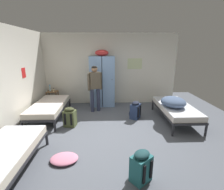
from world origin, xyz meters
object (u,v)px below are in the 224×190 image
(bedding_heap, at_px, (173,102))
(bed_right, at_px, (175,108))
(bed_left_front, at_px, (1,156))
(locker_bank, at_px, (102,80))
(clothes_pile_pink, at_px, (64,159))
(backpack_olive, at_px, (70,117))
(backpack_navy, at_px, (135,110))
(lotion_bottle, at_px, (54,90))
(bed_left_rear, at_px, (49,106))
(shelf_unit, at_px, (53,97))
(water_bottle, at_px, (50,88))
(person_traveler, at_px, (95,85))
(backpack_teal, at_px, (141,167))

(bedding_heap, bearing_deg, bed_right, 40.16)
(bed_left_front, xyz_separation_m, bed_right, (3.85, 2.12, 0.00))
(locker_bank, height_order, clothes_pile_pink, locker_bank)
(backpack_olive, relative_size, backpack_navy, 1.00)
(lotion_bottle, bearing_deg, bed_left_rear, -80.79)
(bedding_heap, xyz_separation_m, lotion_bottle, (-3.88, 1.55, -0.00))
(backpack_olive, relative_size, clothes_pile_pink, 1.02)
(shelf_unit, distance_m, backpack_olive, 2.01)
(lotion_bottle, height_order, backpack_olive, lotion_bottle)
(bed_left_front, xyz_separation_m, water_bottle, (-0.33, 3.62, 0.30))
(person_traveler, xyz_separation_m, lotion_bottle, (-1.58, 0.59, -0.32))
(water_bottle, bearing_deg, bedding_heap, -21.81)
(clothes_pile_pink, bearing_deg, person_traveler, 80.23)
(bed_left_rear, bearing_deg, bed_left_front, -90.00)
(backpack_navy, height_order, clothes_pile_pink, backpack_navy)
(shelf_unit, height_order, bedding_heap, bedding_heap)
(lotion_bottle, height_order, clothes_pile_pink, lotion_bottle)
(bedding_heap, height_order, water_bottle, water_bottle)
(shelf_unit, xyz_separation_m, backpack_teal, (2.57, -3.79, -0.09))
(lotion_bottle, relative_size, backpack_teal, 0.24)
(shelf_unit, relative_size, water_bottle, 2.31)
(shelf_unit, bearing_deg, water_bottle, 165.96)
(person_traveler, bearing_deg, bed_right, -19.02)
(bed_left_front, height_order, bed_left_rear, same)
(bed_left_front, distance_m, bedding_heap, 4.22)
(shelf_unit, bearing_deg, lotion_bottle, -29.74)
(backpack_navy, xyz_separation_m, clothes_pile_pink, (-1.72, -1.98, -0.21))
(bed_left_rear, distance_m, bed_right, 3.86)
(shelf_unit, bearing_deg, backpack_teal, -55.83)
(bed_left_front, height_order, backpack_olive, backpack_olive)
(locker_bank, relative_size, water_bottle, 8.38)
(water_bottle, xyz_separation_m, backpack_navy, (2.99, -1.30, -0.42))
(bed_left_rear, bearing_deg, backpack_navy, -2.76)
(bedding_heap, xyz_separation_m, water_bottle, (-4.03, 1.61, 0.05))
(bed_left_rear, bearing_deg, bed_right, -4.80)
(bed_left_front, bearing_deg, locker_bank, 65.55)
(locker_bank, relative_size, bedding_heap, 2.69)
(lotion_bottle, bearing_deg, bed_left_front, -87.10)
(bed_left_front, height_order, bed_right, same)
(shelf_unit, height_order, lotion_bottle, lotion_bottle)
(locker_bank, bearing_deg, bedding_heap, -37.36)
(shelf_unit, height_order, bed_right, shelf_unit)
(person_traveler, bearing_deg, bedding_heap, -22.69)
(backpack_navy, bearing_deg, backpack_teal, -97.77)
(lotion_bottle, bearing_deg, backpack_olive, -61.19)
(bedding_heap, height_order, person_traveler, person_traveler)
(bed_left_front, height_order, backpack_teal, backpack_teal)
(bed_right, bearing_deg, lotion_bottle, 160.40)
(locker_bank, height_order, backpack_olive, locker_bank)
(backpack_navy, distance_m, clothes_pile_pink, 2.63)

